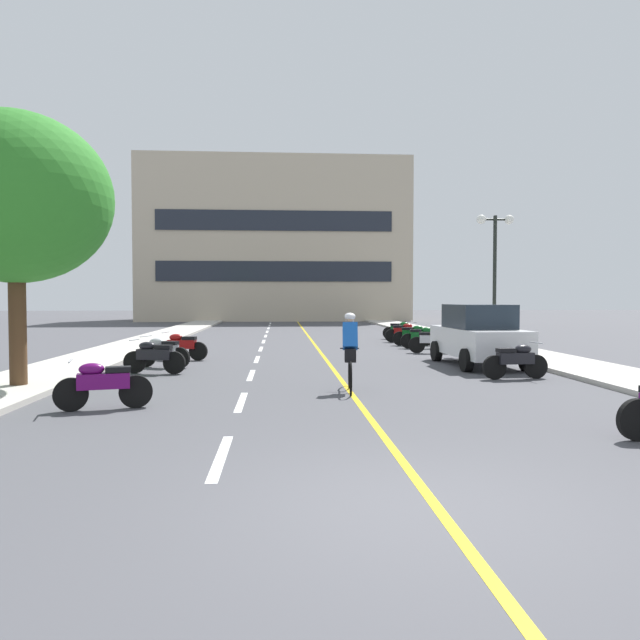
# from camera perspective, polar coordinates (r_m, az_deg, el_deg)

# --- Properties ---
(ground_plane) EXTENTS (140.00, 140.00, 0.00)m
(ground_plane) POSITION_cam_1_polar(r_m,az_deg,el_deg) (26.65, -1.17, -2.21)
(ground_plane) COLOR #47474C
(curb_left) EXTENTS (2.40, 72.00, 0.12)m
(curb_left) POSITION_cam_1_polar(r_m,az_deg,el_deg) (30.20, -15.23, -1.66)
(curb_left) COLOR #B7B2A8
(curb_left) RESTS_ON ground
(curb_right) EXTENTS (2.40, 72.00, 0.12)m
(curb_right) POSITION_cam_1_polar(r_m,az_deg,el_deg) (30.79, 12.08, -1.56)
(curb_right) COLOR #B7B2A8
(curb_right) RESTS_ON ground
(lane_dash_0) EXTENTS (0.14, 2.20, 0.01)m
(lane_dash_0) POSITION_cam_1_polar(r_m,az_deg,el_deg) (7.84, -9.45, -12.76)
(lane_dash_0) COLOR silver
(lane_dash_0) RESTS_ON ground
(lane_dash_1) EXTENTS (0.14, 2.20, 0.01)m
(lane_dash_1) POSITION_cam_1_polar(r_m,az_deg,el_deg) (11.74, -7.54, -7.75)
(lane_dash_1) COLOR silver
(lane_dash_1) RESTS_ON ground
(lane_dash_2) EXTENTS (0.14, 2.20, 0.01)m
(lane_dash_2) POSITION_cam_1_polar(r_m,az_deg,el_deg) (15.69, -6.60, -5.25)
(lane_dash_2) COLOR silver
(lane_dash_2) RESTS_ON ground
(lane_dash_3) EXTENTS (0.14, 2.20, 0.01)m
(lane_dash_3) POSITION_cam_1_polar(r_m,az_deg,el_deg) (19.66, -6.04, -3.76)
(lane_dash_3) COLOR silver
(lane_dash_3) RESTS_ON ground
(lane_dash_4) EXTENTS (0.14, 2.20, 0.01)m
(lane_dash_4) POSITION_cam_1_polar(r_m,az_deg,el_deg) (23.64, -5.68, -2.77)
(lane_dash_4) COLOR silver
(lane_dash_4) RESTS_ON ground
(lane_dash_5) EXTENTS (0.14, 2.20, 0.01)m
(lane_dash_5) POSITION_cam_1_polar(r_m,az_deg,el_deg) (27.62, -5.41, -2.06)
(lane_dash_5) COLOR silver
(lane_dash_5) RESTS_ON ground
(lane_dash_6) EXTENTS (0.14, 2.20, 0.01)m
(lane_dash_6) POSITION_cam_1_polar(r_m,az_deg,el_deg) (31.61, -5.22, -1.53)
(lane_dash_6) COLOR silver
(lane_dash_6) RESTS_ON ground
(lane_dash_7) EXTENTS (0.14, 2.20, 0.01)m
(lane_dash_7) POSITION_cam_1_polar(r_m,az_deg,el_deg) (35.61, -5.07, -1.13)
(lane_dash_7) COLOR silver
(lane_dash_7) RESTS_ON ground
(lane_dash_8) EXTENTS (0.14, 2.20, 0.01)m
(lane_dash_8) POSITION_cam_1_polar(r_m,az_deg,el_deg) (39.60, -4.95, -0.80)
(lane_dash_8) COLOR silver
(lane_dash_8) RESTS_ON ground
(lane_dash_9) EXTENTS (0.14, 2.20, 0.01)m
(lane_dash_9) POSITION_cam_1_polar(r_m,az_deg,el_deg) (43.59, -4.85, -0.53)
(lane_dash_9) COLOR silver
(lane_dash_9) RESTS_ON ground
(lane_dash_10) EXTENTS (0.14, 2.20, 0.01)m
(lane_dash_10) POSITION_cam_1_polar(r_m,az_deg,el_deg) (47.59, -4.77, -0.31)
(lane_dash_10) COLOR silver
(lane_dash_10) RESTS_ON ground
(lane_dash_11) EXTENTS (0.14, 2.20, 0.01)m
(lane_dash_11) POSITION_cam_1_polar(r_m,az_deg,el_deg) (51.59, -4.70, -0.12)
(lane_dash_11) COLOR silver
(lane_dash_11) RESTS_ON ground
(centre_line_yellow) EXTENTS (0.12, 66.00, 0.01)m
(centre_line_yellow) POSITION_cam_1_polar(r_m,az_deg,el_deg) (29.65, -0.96, -1.77)
(centre_line_yellow) COLOR gold
(centre_line_yellow) RESTS_ON ground
(office_building) EXTENTS (23.63, 8.87, 14.21)m
(office_building) POSITION_cam_1_polar(r_m,az_deg,el_deg) (55.15, -4.29, 7.41)
(office_building) COLOR #BCAD93
(office_building) RESTS_ON ground
(roadside_tree) EXTENTS (4.09, 4.09, 5.89)m
(roadside_tree) POSITION_cam_1_polar(r_m,az_deg,el_deg) (14.68, -27.11, 10.29)
(roadside_tree) COLOR #4C331E
(roadside_tree) RESTS_ON curb_left
(street_lamp_mid) EXTENTS (1.46, 0.36, 5.09)m
(street_lamp_mid) POSITION_cam_1_polar(r_m,az_deg,el_deg) (24.09, 16.37, 6.41)
(street_lamp_mid) COLOR black
(street_lamp_mid) RESTS_ON curb_right
(parked_car_near) EXTENTS (2.03, 4.25, 1.82)m
(parked_car_near) POSITION_cam_1_polar(r_m,az_deg,el_deg) (18.29, 14.88, -1.39)
(parked_car_near) COLOR black
(parked_car_near) RESTS_ON ground
(motorcycle_1) EXTENTS (1.67, 0.69, 0.92)m
(motorcycle_1) POSITION_cam_1_polar(r_m,az_deg,el_deg) (11.46, -20.04, -5.73)
(motorcycle_1) COLOR black
(motorcycle_1) RESTS_ON ground
(motorcycle_2) EXTENTS (1.70, 0.60, 0.92)m
(motorcycle_2) POSITION_cam_1_polar(r_m,az_deg,el_deg) (15.58, 18.21, -3.66)
(motorcycle_2) COLOR black
(motorcycle_2) RESTS_ON ground
(motorcycle_3) EXTENTS (1.69, 0.62, 0.92)m
(motorcycle_3) POSITION_cam_1_polar(r_m,az_deg,el_deg) (16.42, -15.59, -3.34)
(motorcycle_3) COLOR black
(motorcycle_3) RESTS_ON ground
(motorcycle_4) EXTENTS (1.64, 0.80, 0.92)m
(motorcycle_4) POSITION_cam_1_polar(r_m,az_deg,el_deg) (17.83, -14.83, -2.91)
(motorcycle_4) COLOR black
(motorcycle_4) RESTS_ON ground
(motorcycle_5) EXTENTS (1.68, 0.64, 0.92)m
(motorcycle_5) POSITION_cam_1_polar(r_m,az_deg,el_deg) (19.76, -13.10, -2.41)
(motorcycle_5) COLOR black
(motorcycle_5) RESTS_ON ground
(motorcycle_6) EXTENTS (1.69, 0.63, 0.92)m
(motorcycle_6) POSITION_cam_1_polar(r_m,az_deg,el_deg) (22.03, 10.70, -1.93)
(motorcycle_6) COLOR black
(motorcycle_6) RESTS_ON ground
(motorcycle_7) EXTENTS (1.70, 0.60, 0.92)m
(motorcycle_7) POSITION_cam_1_polar(r_m,az_deg,el_deg) (24.04, 9.74, -1.58)
(motorcycle_7) COLOR black
(motorcycle_7) RESTS_ON ground
(motorcycle_8) EXTENTS (1.70, 0.60, 0.92)m
(motorcycle_8) POSITION_cam_1_polar(r_m,az_deg,el_deg) (25.41, 8.90, -1.38)
(motorcycle_8) COLOR black
(motorcycle_8) RESTS_ON ground
(motorcycle_9) EXTENTS (1.70, 0.60, 0.92)m
(motorcycle_9) POSITION_cam_1_polar(r_m,az_deg,el_deg) (27.34, 8.00, -1.13)
(motorcycle_9) COLOR black
(motorcycle_9) RESTS_ON ground
(motorcycle_10) EXTENTS (1.64, 0.79, 0.92)m
(motorcycle_10) POSITION_cam_1_polar(r_m,az_deg,el_deg) (29.24, 7.69, -0.92)
(motorcycle_10) COLOR black
(motorcycle_10) RESTS_ON ground
(cyclist_rider) EXTENTS (0.43, 1.77, 1.71)m
(cyclist_rider) POSITION_cam_1_polar(r_m,az_deg,el_deg) (12.87, 2.89, -2.90)
(cyclist_rider) COLOR black
(cyclist_rider) RESTS_ON ground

